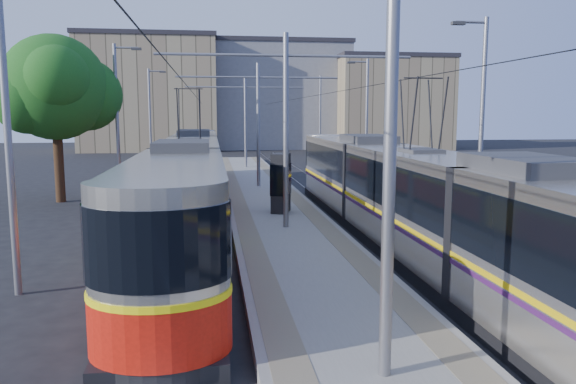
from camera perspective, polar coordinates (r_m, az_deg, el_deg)
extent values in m
plane|color=black|center=(13.28, 4.44, -11.63)|extent=(160.00, 160.00, 0.00)
cube|color=gray|center=(29.66, -2.51, -0.40)|extent=(4.00, 50.00, 0.30)
cube|color=gray|center=(29.54, -5.31, -0.16)|extent=(0.70, 50.00, 0.01)
cube|color=gray|center=(29.80, 0.27, -0.05)|extent=(0.70, 50.00, 0.01)
cube|color=gray|center=(29.60, -10.86, -0.81)|extent=(0.07, 70.00, 0.03)
cube|color=gray|center=(29.56, -8.08, -0.76)|extent=(0.07, 70.00, 0.03)
cube|color=gray|center=(30.08, 2.97, -0.55)|extent=(0.07, 70.00, 0.03)
cube|color=gray|center=(30.38, 5.63, -0.49)|extent=(0.07, 70.00, 0.03)
cube|color=silver|center=(10.28, -12.72, -17.85)|extent=(1.20, 5.00, 0.01)
cube|color=black|center=(24.83, -9.78, -2.02)|extent=(2.30, 31.56, 0.40)
cube|color=#B9B5AA|center=(24.60, -9.87, 1.76)|extent=(2.40, 29.96, 2.90)
cube|color=black|center=(24.56, -9.90, 2.92)|extent=(2.43, 29.96, 1.30)
cube|color=yellow|center=(24.65, -9.85, 0.84)|extent=(2.43, 29.96, 0.12)
cube|color=red|center=(24.72, -9.83, -0.31)|extent=(2.42, 29.96, 1.10)
cube|color=#2D2D30|center=(24.49, -9.96, 5.49)|extent=(1.68, 3.00, 0.30)
cube|color=black|center=(17.94, 13.04, -5.96)|extent=(2.30, 28.71, 0.40)
cube|color=beige|center=(17.62, 13.21, -0.74)|extent=(2.40, 27.11, 2.90)
cube|color=black|center=(17.56, 13.26, 0.87)|extent=(2.43, 27.11, 1.30)
cube|color=gold|center=(17.69, 13.17, -2.02)|extent=(2.43, 27.11, 0.12)
cube|color=#3E154B|center=(17.71, 13.15, -2.50)|extent=(2.43, 27.11, 0.10)
cube|color=#2D2D30|center=(17.46, 13.37, 4.46)|extent=(1.68, 3.00, 0.30)
cylinder|color=gray|center=(8.68, 10.30, 3.56)|extent=(0.20, 0.20, 7.00)
cylinder|color=gray|center=(20.41, -0.22, 6.13)|extent=(0.20, 0.20, 7.00)
cylinder|color=gray|center=(20.51, -0.22, 13.69)|extent=(9.20, 0.10, 0.10)
cylinder|color=gray|center=(32.34, -3.04, 6.78)|extent=(0.20, 0.20, 7.00)
cylinder|color=gray|center=(32.40, -3.08, 11.56)|extent=(9.20, 0.10, 0.10)
cylinder|color=gray|center=(44.31, -4.34, 7.08)|extent=(0.20, 0.20, 7.00)
cylinder|color=gray|center=(44.35, -4.38, 10.57)|extent=(9.20, 0.10, 0.10)
cylinder|color=black|center=(29.26, -9.72, 9.99)|extent=(0.02, 70.00, 0.02)
cylinder|color=black|center=(29.91, 4.42, 10.03)|extent=(0.02, 70.00, 0.02)
cylinder|color=gray|center=(15.02, -26.60, 5.41)|extent=(0.18, 0.18, 8.00)
cylinder|color=gray|center=(30.61, -16.95, 6.76)|extent=(0.18, 0.18, 8.00)
cube|color=#2D2D30|center=(30.63, -15.15, 13.86)|extent=(0.50, 0.22, 0.12)
cylinder|color=gray|center=(46.48, -13.84, 7.16)|extent=(0.18, 0.18, 8.00)
cube|color=#2D2D30|center=(46.49, -12.62, 11.82)|extent=(0.50, 0.22, 0.12)
cylinder|color=gray|center=(22.65, 19.07, 6.38)|extent=(0.18, 0.18, 8.00)
cube|color=#2D2D30|center=(22.42, 16.90, 16.08)|extent=(0.50, 0.22, 0.12)
cylinder|color=gray|center=(37.63, 7.98, 7.18)|extent=(0.18, 0.18, 8.00)
cube|color=#2D2D30|center=(37.49, 6.43, 12.94)|extent=(0.50, 0.22, 0.12)
cylinder|color=gray|center=(53.21, 3.28, 7.44)|extent=(0.18, 0.18, 8.00)
cube|color=#2D2D30|center=(53.11, 2.12, 11.49)|extent=(0.50, 0.22, 0.12)
cube|color=black|center=(23.71, -0.74, 0.92)|extent=(0.97, 1.24, 2.50)
cube|color=black|center=(23.69, -0.74, 1.31)|extent=(1.02, 1.29, 1.30)
cylinder|color=#382314|center=(30.66, -22.22, 2.27)|extent=(0.48, 0.48, 3.47)
sphere|color=#124012|center=(30.57, -22.62, 9.77)|extent=(5.20, 5.20, 5.20)
sphere|color=#124012|center=(31.11, -19.83, 9.27)|extent=(3.68, 3.68, 3.68)
cube|color=gray|center=(72.63, -13.75, 9.46)|extent=(16.00, 12.00, 13.34)
cube|color=#262328|center=(73.17, -13.94, 14.88)|extent=(16.32, 12.24, 0.50)
cube|color=gray|center=(76.75, -1.30, 9.55)|extent=(18.00, 14.00, 13.22)
cube|color=#262328|center=(77.25, -1.32, 14.64)|extent=(18.36, 14.28, 0.50)
cube|color=gray|center=(73.81, 10.23, 8.70)|extent=(14.00, 10.00, 11.19)
cube|color=#262328|center=(74.13, 10.35, 13.22)|extent=(14.28, 10.20, 0.50)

